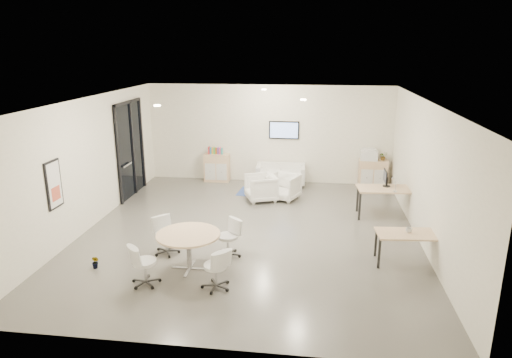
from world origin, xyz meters
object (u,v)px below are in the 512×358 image
Objects in this scene: desk_front at (409,236)px; round_table at (188,237)px; sideboard_right at (373,173)px; armchair_left at (261,187)px; desk_rear at (387,191)px; sideboard_left at (217,168)px; armchair_right at (284,186)px; loveseat at (281,175)px.

desk_front is 1.06× the size of round_table.
round_table is (-4.34, -6.32, 0.25)m from sideboard_right.
armchair_left is 3.58m from desk_rear.
sideboard_left is at bearing 146.95° from desk_rear.
desk_front is (2.85, -3.86, 0.19)m from armchair_right.
armchair_right is (-2.76, -1.63, -0.02)m from sideboard_right.
round_table is at bearing -174.39° from desk_front.
sideboard_left is at bearing 179.99° from sideboard_right.
armchair_left is 0.53× the size of desk_rear.
armchair_right is at bearing 153.24° from desk_rear.
desk_rear is 1.17× the size of desk_front.
sideboard_left reaches higher than armchair_left.
armchair_left is at bearing -139.84° from armchair_right.
desk_front is at bearing 21.90° from armchair_left.
sideboard_left reaches higher than armchair_right.
loveseat is 1.89× the size of armchair_left.
armchair_right is at bearing 121.43° from desk_front.
sideboard_right reaches higher than armchair_right.
desk_rear is 2.75m from desk_front.
sideboard_right is 7.67m from round_table.
loveseat is at bearing -176.99° from sideboard_right.
armchair_left is at bearing 128.78° from desk_front.
sideboard_right is 0.65× the size of desk_front.
loveseat is 1.18× the size of desk_front.
sideboard_right is 2.97m from loveseat.
armchair_left is at bearing -107.64° from loveseat.
armchair_left is at bearing -151.74° from sideboard_right.
sideboard_left is 7.56m from desk_front.
sideboard_right is (5.11, -0.00, -0.02)m from sideboard_left.
sideboard_right is 5.49m from desk_front.
desk_rear is 5.65m from round_table.
sideboard_right is at bearing 85.71° from desk_rear.
sideboard_right is at bearing -0.01° from sideboard_left.
armchair_right is at bearing -84.79° from loveseat.
armchair_left is 1.01× the size of armchair_right.
sideboard_right is at bearing 96.37° from armchair_left.
desk_rear is at bearing 53.37° from armchair_left.
armchair_left reaches higher than armchair_right.
armchair_left is at bearing 78.29° from round_table.
desk_rear is at bearing 39.26° from round_table.
sideboard_left reaches higher than desk_front.
round_table is at bearing -33.59° from armchair_left.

